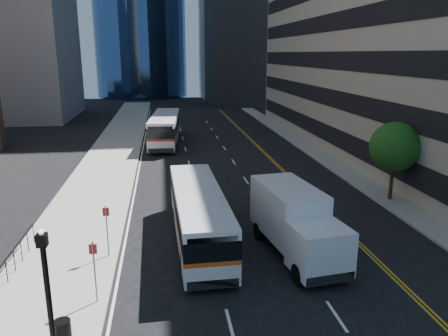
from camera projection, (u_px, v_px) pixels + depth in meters
name	position (u px, v px, depth m)	size (l,w,h in m)	color
ground	(292.00, 266.00, 19.94)	(160.00, 160.00, 0.00)	black
sidewalk_west	(114.00, 153.00, 42.46)	(5.00, 90.00, 0.15)	gray
sidewalk_east	(307.00, 147.00, 45.07)	(2.00, 90.00, 0.15)	gray
street_tree	(395.00, 147.00, 27.88)	(3.20, 3.20, 5.10)	#332114
lamp_post	(49.00, 299.00, 12.30)	(0.28, 0.28, 4.56)	black
bus_front	(199.00, 214.00, 22.24)	(2.58, 10.73, 2.75)	silver
bus_rear	(165.00, 128.00, 46.61)	(3.61, 12.25, 3.11)	white
box_truck	(296.00, 222.00, 20.67)	(3.20, 6.97, 3.21)	silver
trash_can	(63.00, 332.00, 14.36)	(0.55, 0.55, 0.82)	black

